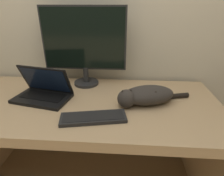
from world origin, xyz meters
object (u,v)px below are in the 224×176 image
Objects in this scene: laptop at (43,92)px; external_keyboard at (93,118)px; cat at (146,95)px; monitor at (84,44)px.

laptop is 0.43m from external_keyboard.
laptop reaches higher than external_keyboard.
cat is (0.29, 0.20, 0.05)m from external_keyboard.
external_keyboard is at bearing -74.46° from monitor.
cat reaches higher than external_keyboard.
laptop is at bearing 138.25° from external_keyboard.
monitor reaches higher than cat.
cat is (0.66, -0.02, 0.02)m from laptop.
external_keyboard is 0.79× the size of cat.
cat is (0.43, -0.28, -0.25)m from monitor.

